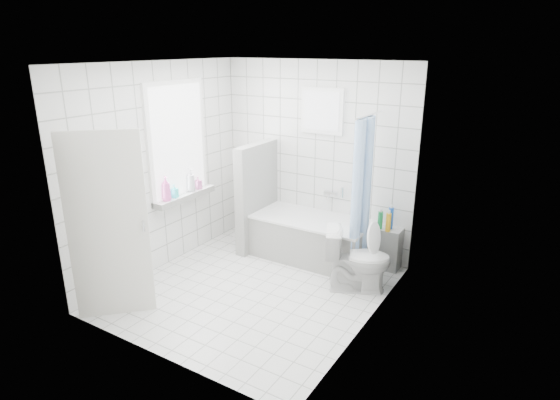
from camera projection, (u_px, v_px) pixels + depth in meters
The scene contains 19 objects.
ground at pixel (254, 289), 5.58m from camera, with size 3.00×3.00×0.00m, color white.
ceiling at pixel (250, 63), 4.76m from camera, with size 3.00×3.00×0.00m, color white.
wall_back at pixel (315, 158), 6.38m from camera, with size 2.80×0.02×2.60m, color white.
wall_front at pixel (151, 228), 3.96m from camera, with size 2.80×0.02×2.60m, color white.
wall_left at pixel (161, 168), 5.87m from camera, with size 0.02×3.00×2.60m, color white.
wall_right at pixel (372, 207), 4.47m from camera, with size 0.02×3.00×2.60m, color white.
window_left at pixel (178, 141), 5.99m from camera, with size 0.01×0.90×1.40m, color white.
window_back at pixel (321, 111), 6.09m from camera, with size 0.50×0.01×0.50m, color white.
window_sill at pixel (185, 196), 6.20m from camera, with size 0.18×1.02×0.08m, color white.
door at pixel (108, 227), 4.78m from camera, with size 0.04×0.80×2.00m, color silver.
bathtub at pixel (311, 238), 6.31m from camera, with size 1.57×0.77×0.58m.
partition_wall at pixel (257, 197), 6.55m from camera, with size 0.15×0.85×1.50m, color white.
tiled_ledge at pixel (385, 248), 6.05m from camera, with size 0.40×0.24×0.55m, color white.
toilet at pixel (358, 259), 5.47m from camera, with size 0.43×0.76×0.77m, color white.
curtain_rod at pixel (369, 115), 5.39m from camera, with size 0.02×0.02×0.80m, color silver.
shower_curtain at pixel (361, 192), 5.57m from camera, with size 0.14×0.48×1.78m, color #5195EE, non-canonical shape.
tub_faucet at pixel (330, 193), 6.36m from camera, with size 0.18×0.06×0.06m, color silver.
sill_bottles at pixel (180, 185), 6.07m from camera, with size 0.16×0.72×0.32m.
ledge_bottles at pixel (387, 220), 5.88m from camera, with size 0.18×0.17×0.28m.
Camera 1 is at (2.86, -4.06, 2.78)m, focal length 30.00 mm.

